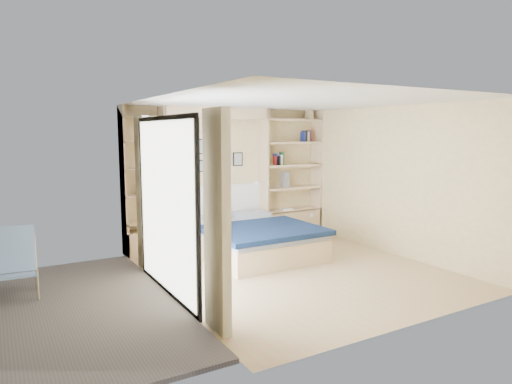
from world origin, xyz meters
TOP-DOWN VIEW (x-y plane):
  - ground at (0.00, 0.00)m, footprint 4.50×4.50m
  - room_shell at (-0.39, 1.52)m, footprint 4.50×4.50m
  - bed at (-0.10, 1.10)m, footprint 1.79×2.25m
  - photo_gallery at (-0.45, 2.22)m, footprint 1.48×0.02m
  - reading_lamps at (-0.30, 2.00)m, footprint 1.92×0.12m
  - shelf_decor at (1.09, 2.07)m, footprint 3.58×0.23m
  - deck at (-3.60, 0.00)m, footprint 3.20×4.00m
  - deck_chair at (-3.66, 0.91)m, footprint 0.56×0.89m

SIDE VIEW (x-z plane):
  - ground at x=0.00m, z-range 0.00..0.00m
  - deck at x=-3.60m, z-range -0.03..0.03m
  - bed at x=-0.10m, z-range -0.25..0.82m
  - deck_chair at x=-3.66m, z-range -0.02..0.85m
  - room_shell at x=-0.39m, z-range -1.17..3.33m
  - reading_lamps at x=-0.30m, z-range 1.03..1.17m
  - photo_gallery at x=-0.45m, z-range 1.19..2.01m
  - shelf_decor at x=1.09m, z-range 0.67..2.70m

